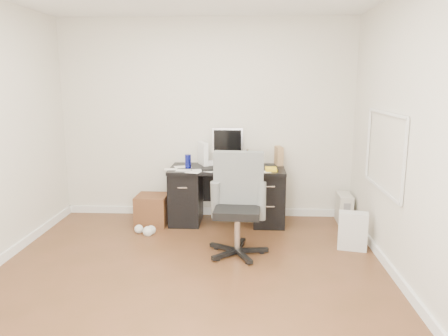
% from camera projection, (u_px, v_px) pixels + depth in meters
% --- Properties ---
extents(ground, '(4.00, 4.00, 0.00)m').
position_uv_depth(ground, '(189.00, 276.00, 4.27)').
color(ground, '#4C3018').
rests_on(ground, ground).
extents(room_shell, '(4.02, 4.02, 2.71)m').
position_uv_depth(room_shell, '(190.00, 105.00, 3.97)').
color(room_shell, beige).
rests_on(room_shell, ground).
extents(desk, '(1.50, 0.70, 0.75)m').
position_uv_depth(desk, '(227.00, 194.00, 5.79)').
color(desk, black).
rests_on(desk, ground).
extents(loose_papers, '(1.10, 0.60, 0.00)m').
position_uv_depth(loose_papers, '(212.00, 168.00, 5.68)').
color(loose_papers, silver).
rests_on(loose_papers, desk).
extents(lcd_monitor, '(0.42, 0.25, 0.52)m').
position_uv_depth(lcd_monitor, '(228.00, 147.00, 5.80)').
color(lcd_monitor, silver).
rests_on(lcd_monitor, desk).
extents(keyboard, '(0.52, 0.25, 0.03)m').
position_uv_depth(keyboard, '(221.00, 169.00, 5.58)').
color(keyboard, black).
rests_on(keyboard, desk).
extents(computer_mouse, '(0.09, 0.09, 0.07)m').
position_uv_depth(computer_mouse, '(251.00, 167.00, 5.58)').
color(computer_mouse, silver).
rests_on(computer_mouse, desk).
extents(travel_mug, '(0.09, 0.09, 0.18)m').
position_uv_depth(travel_mug, '(188.00, 161.00, 5.68)').
color(travel_mug, navy).
rests_on(travel_mug, desk).
extents(white_binder, '(0.22, 0.29, 0.31)m').
position_uv_depth(white_binder, '(203.00, 154.00, 5.90)').
color(white_binder, white).
rests_on(white_binder, desk).
extents(magazine_file, '(0.14, 0.23, 0.25)m').
position_uv_depth(magazine_file, '(279.00, 156.00, 5.90)').
color(magazine_file, '#916746').
rests_on(magazine_file, desk).
extents(pen_cup, '(0.12, 0.12, 0.22)m').
position_uv_depth(pen_cup, '(247.00, 158.00, 5.83)').
color(pen_cup, '#503217').
rests_on(pen_cup, desk).
extents(yellow_book, '(0.16, 0.20, 0.03)m').
position_uv_depth(yellow_book, '(271.00, 169.00, 5.54)').
color(yellow_book, yellow).
rests_on(yellow_book, desk).
extents(paper_remote, '(0.28, 0.25, 0.02)m').
position_uv_depth(paper_remote, '(230.00, 171.00, 5.46)').
color(paper_remote, silver).
rests_on(paper_remote, desk).
extents(office_chair, '(0.66, 0.66, 1.11)m').
position_uv_depth(office_chair, '(237.00, 205.00, 4.69)').
color(office_chair, '#4D4F4D').
rests_on(office_chair, ground).
extents(pc_tower, '(0.19, 0.40, 0.39)m').
position_uv_depth(pc_tower, '(344.00, 208.00, 5.83)').
color(pc_tower, '#BDB7AA').
rests_on(pc_tower, ground).
extents(shopping_bag, '(0.36, 0.29, 0.43)m').
position_uv_depth(shopping_bag, '(353.00, 231.00, 4.90)').
color(shopping_bag, silver).
rests_on(shopping_bag, ground).
extents(wicker_basket, '(0.41, 0.41, 0.40)m').
position_uv_depth(wicker_basket, '(152.00, 210.00, 5.75)').
color(wicker_basket, '#482815').
rests_on(wicker_basket, ground).
extents(desk_printer, '(0.43, 0.39, 0.21)m').
position_uv_depth(desk_printer, '(180.00, 211.00, 6.04)').
color(desk_printer, slate).
rests_on(desk_printer, ground).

